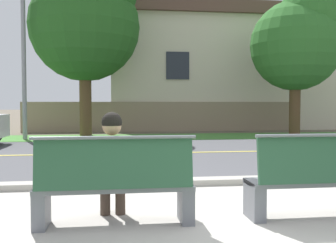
{
  "coord_description": "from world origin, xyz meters",
  "views": [
    {
      "loc": [
        -1.17,
        -3.89,
        1.35
      ],
      "look_at": [
        -0.21,
        3.41,
        1.0
      ],
      "focal_mm": 41.87,
      "sensor_mm": 36.0,
      "label": 1
    }
  ],
  "objects_px": {
    "bench_left": "(115,186)",
    "shade_tree_left": "(299,39)",
    "shade_tree_far_left": "(88,18)",
    "seated_person_olive": "(112,163)",
    "bench_right": "(322,180)",
    "streetlamp": "(24,26)"
  },
  "relations": [
    {
      "from": "bench_right",
      "to": "shade_tree_left",
      "type": "bearing_deg",
      "value": 65.42
    },
    {
      "from": "seated_person_olive",
      "to": "shade_tree_far_left",
      "type": "xyz_separation_m",
      "value": [
        -1.08,
        11.87,
        4.12
      ]
    },
    {
      "from": "bench_left",
      "to": "streetlamp",
      "type": "bearing_deg",
      "value": 107.04
    },
    {
      "from": "seated_person_olive",
      "to": "streetlamp",
      "type": "xyz_separation_m",
      "value": [
        -3.31,
        10.75,
        3.53
      ]
    },
    {
      "from": "bench_left",
      "to": "shade_tree_left",
      "type": "relative_size",
      "value": 0.28
    },
    {
      "from": "bench_right",
      "to": "shade_tree_far_left",
      "type": "distance_m",
      "value": 13.27
    },
    {
      "from": "shade_tree_far_left",
      "to": "shade_tree_left",
      "type": "distance_m",
      "value": 8.67
    },
    {
      "from": "bench_right",
      "to": "shade_tree_far_left",
      "type": "bearing_deg",
      "value": 106.19
    },
    {
      "from": "shade_tree_left",
      "to": "bench_left",
      "type": "bearing_deg",
      "value": -123.88
    },
    {
      "from": "bench_left",
      "to": "shade_tree_left",
      "type": "bearing_deg",
      "value": 56.12
    },
    {
      "from": "bench_right",
      "to": "streetlamp",
      "type": "relative_size",
      "value": 0.23
    },
    {
      "from": "shade_tree_far_left",
      "to": "seated_person_olive",
      "type": "bearing_deg",
      "value": -84.8
    },
    {
      "from": "shade_tree_left",
      "to": "shade_tree_far_left",
      "type": "bearing_deg",
      "value": 173.98
    },
    {
      "from": "seated_person_olive",
      "to": "shade_tree_left",
      "type": "xyz_separation_m",
      "value": [
        7.51,
        10.96,
        3.31
      ]
    },
    {
      "from": "seated_person_olive",
      "to": "bench_right",
      "type": "bearing_deg",
      "value": -4.0
    },
    {
      "from": "bench_right",
      "to": "shade_tree_left",
      "type": "relative_size",
      "value": 0.28
    },
    {
      "from": "bench_left",
      "to": "streetlamp",
      "type": "height_order",
      "value": "streetlamp"
    },
    {
      "from": "seated_person_olive",
      "to": "streetlamp",
      "type": "bearing_deg",
      "value": 107.14
    },
    {
      "from": "bench_left",
      "to": "shade_tree_far_left",
      "type": "relative_size",
      "value": 0.23
    },
    {
      "from": "shade_tree_left",
      "to": "streetlamp",
      "type": "bearing_deg",
      "value": -178.84
    },
    {
      "from": "bench_right",
      "to": "shade_tree_left",
      "type": "distance_m",
      "value": 12.74
    },
    {
      "from": "bench_right",
      "to": "streetlamp",
      "type": "bearing_deg",
      "value": 117.69
    }
  ]
}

